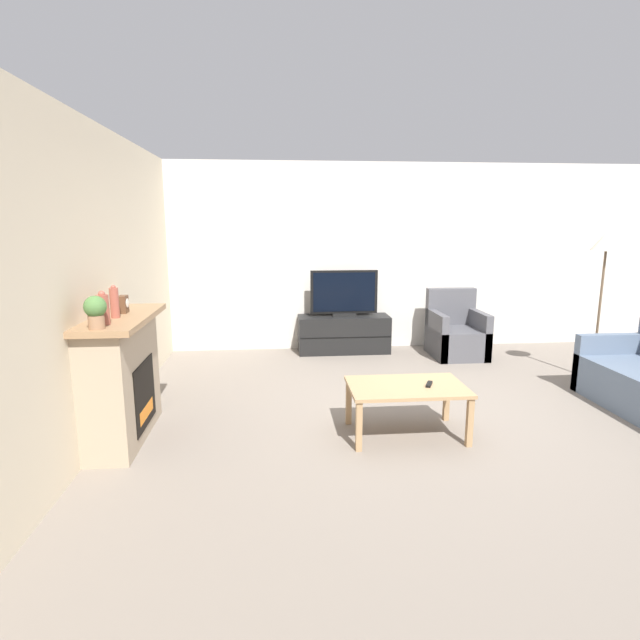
{
  "coord_description": "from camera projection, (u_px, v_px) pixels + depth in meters",
  "views": [
    {
      "loc": [
        -1.44,
        -4.44,
        1.86
      ],
      "look_at": [
        -0.97,
        0.65,
        0.85
      ],
      "focal_mm": 28.0,
      "sensor_mm": 36.0,
      "label": 1
    }
  ],
  "objects": [
    {
      "name": "armchair",
      "position": [
        456.0,
        335.0,
        7.01
      ],
      "size": [
        0.7,
        0.76,
        0.92
      ],
      "color": "#4C4C51",
      "rests_on": "ground"
    },
    {
      "name": "mantel_vase_left",
      "position": [
        103.0,
        309.0,
        3.77
      ],
      "size": [
        0.09,
        0.09,
        0.26
      ],
      "color": "#994C3D",
      "rests_on": "fireplace"
    },
    {
      "name": "wall_left",
      "position": [
        97.0,
        282.0,
        4.3
      ],
      "size": [
        0.06,
        12.0,
        2.7
      ],
      "color": "beige",
      "rests_on": "ground"
    },
    {
      "name": "tv_stand",
      "position": [
        344.0,
        334.0,
        7.21
      ],
      "size": [
        1.31,
        0.46,
        0.53
      ],
      "color": "black",
      "rests_on": "ground"
    },
    {
      "name": "fireplace",
      "position": [
        122.0,
        377.0,
        4.26
      ],
      "size": [
        0.48,
        1.26,
        1.09
      ],
      "color": "tan",
      "rests_on": "ground"
    },
    {
      "name": "floor_lamp",
      "position": [
        606.0,
        251.0,
        5.72
      ],
      "size": [
        0.34,
        0.34,
        1.76
      ],
      "color": "black",
      "rests_on": "ground"
    },
    {
      "name": "tv",
      "position": [
        344.0,
        295.0,
        7.1
      ],
      "size": [
        0.96,
        0.18,
        0.66
      ],
      "color": "black",
      "rests_on": "tv_stand"
    },
    {
      "name": "coffee_table",
      "position": [
        407.0,
        391.0,
        4.36
      ],
      "size": [
        1.02,
        0.65,
        0.46
      ],
      "color": "#A37F56",
      "rests_on": "ground"
    },
    {
      "name": "potted_plant",
      "position": [
        95.0,
        310.0,
        3.61
      ],
      "size": [
        0.16,
        0.16,
        0.25
      ],
      "color": "#936B4C",
      "rests_on": "fireplace"
    },
    {
      "name": "ground_plane",
      "position": [
        425.0,
        417.0,
        4.83
      ],
      "size": [
        24.0,
        24.0,
        0.0
      ],
      "primitive_type": "plane",
      "color": "slate"
    },
    {
      "name": "remote",
      "position": [
        429.0,
        384.0,
        4.35
      ],
      "size": [
        0.1,
        0.15,
        0.02
      ],
      "rotation": [
        0.0,
        0.0,
        -0.44
      ],
      "color": "black",
      "rests_on": "coffee_table"
    },
    {
      "name": "mantel_clock",
      "position": [
        123.0,
        304.0,
        4.27
      ],
      "size": [
        0.08,
        0.11,
        0.15
      ],
      "color": "brown",
      "rests_on": "fireplace"
    },
    {
      "name": "mantel_vase_centre_left",
      "position": [
        114.0,
        302.0,
        4.05
      ],
      "size": [
        0.07,
        0.07,
        0.27
      ],
      "color": "#994C3D",
      "rests_on": "fireplace"
    },
    {
      "name": "wall_back",
      "position": [
        372.0,
        257.0,
        7.33
      ],
      "size": [
        12.0,
        0.06,
        2.7
      ],
      "color": "beige",
      "rests_on": "ground"
    }
  ]
}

